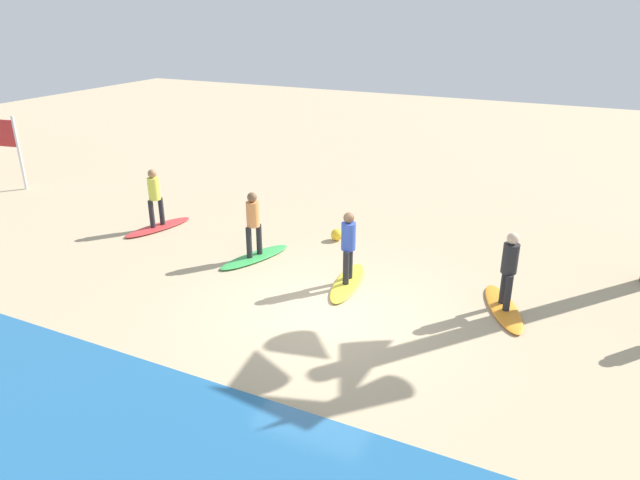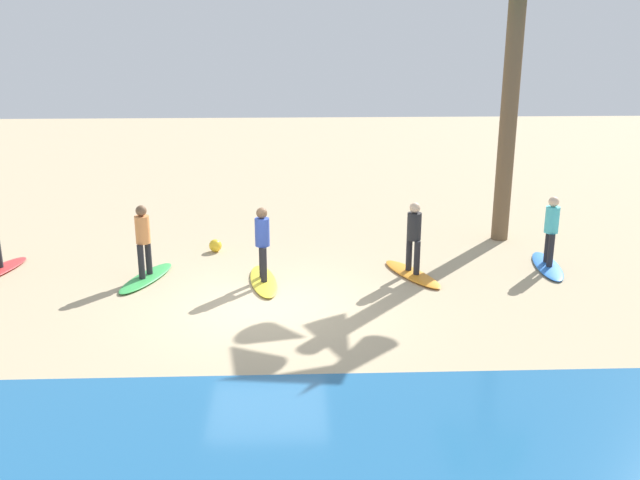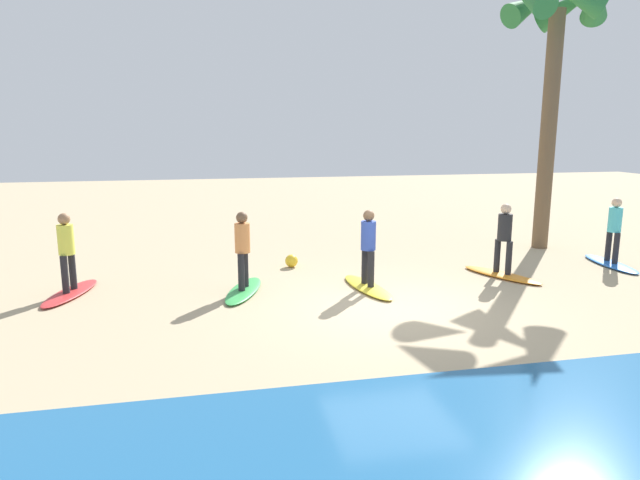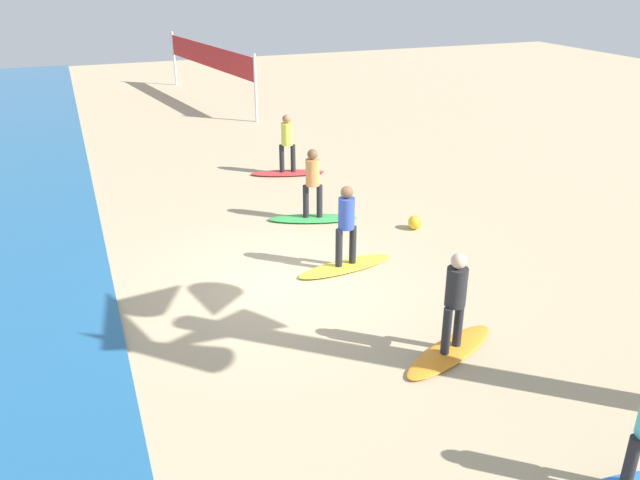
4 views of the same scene
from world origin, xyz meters
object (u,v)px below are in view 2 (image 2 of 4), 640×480
object	(u,v)px
surfer_orange	(414,232)
surfer_green	(143,236)
surfboard_blue	(547,266)
palm_tree	(518,0)
surfboard_yellow	(263,281)
beach_ball	(215,246)
surfer_blue	(551,226)
surfboard_green	(146,278)
surfer_yellow	(262,238)
surfboard_orange	(412,274)

from	to	relation	value
surfer_orange	surfer_green	xyz separation A→B (m)	(6.04, 0.02, 0.00)
surfer_green	surfboard_blue	bearing A→B (deg)	-177.24
surfer_orange	palm_tree	size ratio (longest dim) A/B	0.22
surfboard_yellow	beach_ball	distance (m)	2.63
surfer_blue	surfboard_green	world-z (taller)	surfer_blue
surfer_orange	surfboard_yellow	bearing A→B (deg)	5.44
surfer_orange	surfer_yellow	world-z (taller)	same
surfboard_blue	surfer_yellow	distance (m)	6.79
surfboard_orange	surfer_green	xyz separation A→B (m)	(6.04, 0.02, 0.99)
surfboard_orange	surfboard_yellow	xyz separation A→B (m)	(3.39, 0.32, 0.00)
surfer_orange	beach_ball	size ratio (longest dim) A/B	5.12
surfboard_orange	beach_ball	xyz separation A→B (m)	(4.68, -1.96, 0.12)
surfboard_yellow	surfer_green	size ratio (longest dim) A/B	1.28
surfboard_blue	surfer_green	size ratio (longest dim) A/B	1.28
surfboard_yellow	beach_ball	xyz separation A→B (m)	(1.30, -2.29, 0.12)
surfer_blue	surfer_yellow	world-z (taller)	same
surfer_blue	surfboard_orange	bearing A→B (deg)	7.39
surfer_blue	surfer_green	bearing A→B (deg)	2.76
surfer_green	surfboard_green	bearing A→B (deg)	-90.00
surfboard_orange	beach_ball	distance (m)	5.08
surfer_blue	surfboard_yellow	xyz separation A→B (m)	(6.67, 0.75, -0.99)
surfer_blue	surfer_yellow	distance (m)	6.72
surfer_blue	palm_tree	world-z (taller)	palm_tree
surfer_orange	surfboard_yellow	world-z (taller)	surfer_orange
surfer_blue	palm_tree	size ratio (longest dim) A/B	0.22
surfer_yellow	surfboard_orange	bearing A→B (deg)	-174.56
surfboard_orange	surfer_green	bearing A→B (deg)	-113.85
surfboard_blue	surfboard_yellow	size ratio (longest dim) A/B	1.00
surfboard_orange	surfer_yellow	distance (m)	3.54
surfer_yellow	beach_ball	world-z (taller)	surfer_yellow
palm_tree	surfboard_orange	bearing A→B (deg)	44.73
surfer_blue	surfboard_orange	xyz separation A→B (m)	(3.29, 0.43, -0.99)
surfer_green	surfer_orange	bearing A→B (deg)	-179.78
surfer_orange	beach_ball	world-z (taller)	surfer_orange
surfboard_blue	surfboard_green	distance (m)	9.33
surfboard_blue	surfboard_green	xyz separation A→B (m)	(9.32, 0.45, 0.00)
surfboard_yellow	surfer_yellow	world-z (taller)	surfer_yellow
surfboard_blue	surfer_blue	distance (m)	0.99
surfboard_blue	surfer_green	distance (m)	9.39
surfer_orange	surfboard_blue	bearing A→B (deg)	-172.61
surfboard_yellow	surfer_green	xyz separation A→B (m)	(2.65, -0.30, 0.99)
surfer_orange	palm_tree	distance (m)	6.39
surfboard_green	surfer_green	distance (m)	0.99
surfboard_orange	surfboard_blue	bearing A→B (deg)	73.31
surfer_blue	surfer_yellow	xyz separation A→B (m)	(6.67, 0.75, 0.00)
palm_tree	beach_ball	size ratio (longest dim) A/B	23.58
surfboard_blue	surfer_orange	xyz separation A→B (m)	(3.29, 0.43, 0.99)
surfer_green	palm_tree	distance (m)	10.55
surfboard_green	palm_tree	distance (m)	11.06
palm_tree	surfer_yellow	bearing A→B (deg)	26.62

